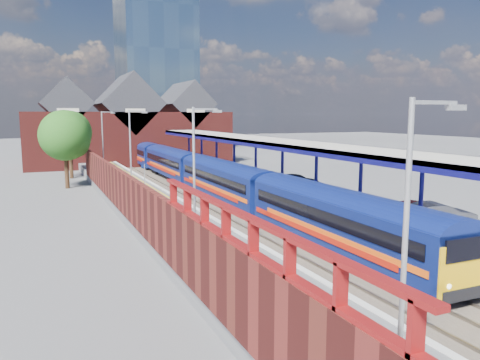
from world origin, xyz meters
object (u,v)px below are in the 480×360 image
object	(u,v)px
lamp_post_a	(410,242)
platform_sign	(145,173)
train	(196,169)
lamp_post_d	(104,139)
parked_car_red	(413,209)
parked_car_dark	(296,181)
lamp_post_c	(132,148)
parked_car_blue	(344,198)
parked_car_silver	(438,215)
lamp_post_b	(197,170)

from	to	relation	value
lamp_post_a	platform_sign	world-z (taller)	lamp_post_a
train	lamp_post_d	xyz separation A→B (m)	(-7.86, 8.13, 2.87)
parked_car_red	parked_car_dark	size ratio (longest dim) A/B	0.82
lamp_post_c	parked_car_blue	world-z (taller)	lamp_post_c
lamp_post_a	parked_car_silver	xyz separation A→B (m)	(14.66, 12.88, -3.26)
parked_car_blue	lamp_post_a	bearing A→B (deg)	142.91
lamp_post_c	parked_car_red	bearing A→B (deg)	-45.18
lamp_post_b	parked_car_silver	world-z (taller)	lamp_post_b
lamp_post_d	lamp_post_b	bearing A→B (deg)	-90.00
lamp_post_b	parked_car_red	world-z (taller)	lamp_post_b
lamp_post_c	parked_car_silver	world-z (taller)	lamp_post_c
parked_car_red	lamp_post_d	bearing A→B (deg)	18.32
parked_car_red	parked_car_blue	bearing A→B (deg)	11.96
parked_car_dark	parked_car_blue	bearing A→B (deg)	170.62
platform_sign	lamp_post_d	bearing A→B (deg)	95.56
lamp_post_d	parked_car_blue	world-z (taller)	lamp_post_d
train	lamp_post_a	xyz separation A→B (m)	(-7.86, -37.87, 2.87)
lamp_post_c	lamp_post_d	size ratio (longest dim) A/B	1.00
lamp_post_a	lamp_post_b	world-z (taller)	same
train	lamp_post_a	distance (m)	38.78
lamp_post_a	lamp_post_d	xyz separation A→B (m)	(0.00, 46.00, 0.00)
train	parked_car_red	size ratio (longest dim) A/B	17.07
train	lamp_post_d	distance (m)	11.66
train	lamp_post_a	size ratio (longest dim) A/B	9.42
train	platform_sign	distance (m)	8.77
train	parked_car_red	distance (m)	23.88
lamp_post_a	parked_car_red	world-z (taller)	lamp_post_a
parked_car_dark	parked_car_blue	size ratio (longest dim) A/B	0.98
train	parked_car_blue	xyz separation A→B (m)	(5.27, -17.86, -0.46)
lamp_post_d	parked_car_red	size ratio (longest dim) A/B	1.81
parked_car_red	lamp_post_a	bearing A→B (deg)	128.02
parked_car_silver	train	bearing A→B (deg)	29.77
parked_car_red	parked_car_blue	world-z (taller)	parked_car_blue
parked_car_red	lamp_post_c	bearing A→B (deg)	37.49
train	parked_car_red	xyz separation A→B (m)	(7.01, -22.82, -0.46)
lamp_post_c	parked_car_red	distance (m)	21.35
parked_car_red	parked_car_dark	distance (m)	13.64
train	parked_car_silver	size ratio (longest dim) A/B	14.86
lamp_post_a	platform_sign	bearing A→B (deg)	87.56
lamp_post_c	parked_car_dark	bearing A→B (deg)	-5.30
train	lamp_post_a	world-z (taller)	lamp_post_a
parked_car_silver	lamp_post_d	bearing A→B (deg)	38.41
platform_sign	parked_car_silver	distance (m)	23.31
train	parked_car_red	bearing A→B (deg)	-72.93
lamp_post_b	parked_car_dark	world-z (taller)	lamp_post_b
train	parked_car_blue	world-z (taller)	train
lamp_post_c	lamp_post_b	bearing A→B (deg)	-90.00
lamp_post_b	lamp_post_c	xyz separation A→B (m)	(0.00, 16.00, 0.00)
lamp_post_d	platform_sign	xyz separation A→B (m)	(1.36, -14.00, -2.30)
train	lamp_post_b	xyz separation A→B (m)	(-7.86, -23.87, 2.87)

